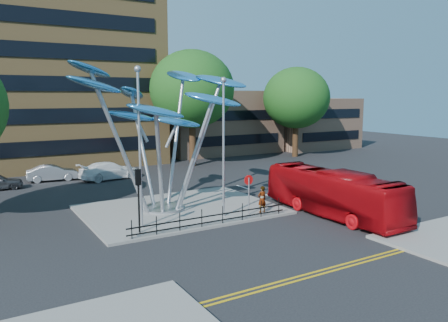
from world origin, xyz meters
TOP-DOWN VIEW (x-y plane):
  - ground at (0.00, 0.00)m, footprint 120.00×120.00m
  - traffic_island at (-1.00, 6.00)m, footprint 12.00×9.00m
  - double_yellow_near at (0.00, -6.00)m, footprint 40.00×0.12m
  - double_yellow_far at (0.00, -6.30)m, footprint 40.00×0.12m
  - brick_tower at (-6.00, 32.00)m, footprint 25.00×15.00m
  - low_building_near at (16.00, 30.00)m, footprint 15.00×8.00m
  - low_building_far at (30.00, 28.00)m, footprint 12.00×8.00m
  - tree_right at (8.00, 22.00)m, footprint 8.80×8.80m
  - tree_far at (22.00, 22.00)m, footprint 8.00×8.00m
  - leaf_sculpture at (-2.07, 6.68)m, footprint 12.72×9.54m
  - street_lamp_left at (-4.50, 3.50)m, footprint 0.36×0.36m
  - street_lamp_right at (0.50, 3.00)m, footprint 0.36×0.36m
  - traffic_light_island at (-5.00, 2.50)m, footprint 0.28×0.18m
  - no_entry_sign_island at (2.00, 2.52)m, footprint 0.60×0.10m
  - pedestrian_railing_front at (-1.00, 1.70)m, footprint 10.00×0.06m
  - red_bus at (6.60, 0.10)m, footprint 2.52×10.31m
  - pedestrian at (3.00, 2.50)m, footprint 0.62×0.42m
  - parked_car_mid at (-6.28, 20.80)m, footprint 4.37×1.90m
  - parked_car_right at (-1.78, 19.02)m, footprint 5.64×2.98m

SIDE VIEW (x-z plane):
  - ground at x=0.00m, z-range 0.00..0.00m
  - double_yellow_near at x=0.00m, z-range 0.00..0.01m
  - double_yellow_far at x=0.00m, z-range 0.00..0.01m
  - traffic_island at x=-1.00m, z-range 0.00..0.15m
  - pedestrian_railing_front at x=-1.00m, z-range 0.05..1.05m
  - parked_car_mid at x=-6.28m, z-range 0.00..1.40m
  - parked_car_right at x=-1.78m, z-range 0.00..1.56m
  - pedestrian at x=3.00m, z-range 0.15..1.82m
  - red_bus at x=6.60m, z-range 0.00..2.86m
  - no_entry_sign_island at x=2.00m, z-range 0.59..3.04m
  - traffic_light_island at x=-5.00m, z-range 0.90..4.33m
  - low_building_far at x=30.00m, z-range 0.00..7.00m
  - low_building_near at x=16.00m, z-range 0.00..8.00m
  - street_lamp_right at x=0.50m, z-range 0.94..9.24m
  - street_lamp_left at x=-4.50m, z-range 0.96..9.76m
  - leaf_sculpture at x=-2.07m, z-range 2.12..11.63m
  - tree_far at x=22.00m, z-range 1.70..12.51m
  - tree_right at x=8.00m, z-range 1.98..14.09m
  - brick_tower at x=-6.00m, z-range 0.00..30.00m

